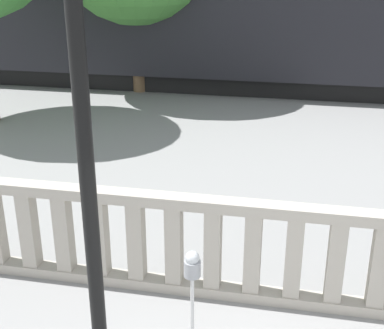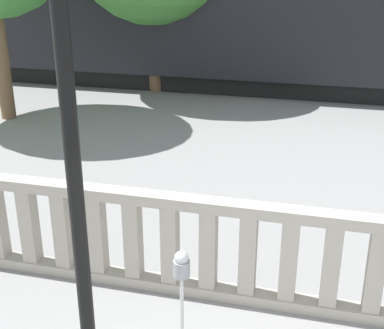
% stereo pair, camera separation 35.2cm
% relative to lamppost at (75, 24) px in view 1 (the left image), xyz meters
% --- Properties ---
extents(balustrade, '(16.15, 0.24, 1.34)m').
position_rel_lamppost_xyz_m(balustrade, '(1.62, 1.60, -2.87)').
color(balustrade, '#ADA599').
rests_on(balustrade, ground).
extents(lamppost, '(0.44, 0.44, 5.71)m').
position_rel_lamppost_xyz_m(lamppost, '(0.00, 0.00, 0.00)').
color(lamppost, black).
rests_on(lamppost, ground).
extents(parking_meter, '(0.18, 0.18, 1.26)m').
position_rel_lamppost_xyz_m(parking_meter, '(0.84, 0.52, -2.53)').
color(parking_meter, silver).
rests_on(parking_meter, ground).
extents(train_near, '(27.63, 2.92, 4.35)m').
position_rel_lamppost_xyz_m(train_near, '(1.63, 12.69, -1.58)').
color(train_near, black).
rests_on(train_near, ground).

